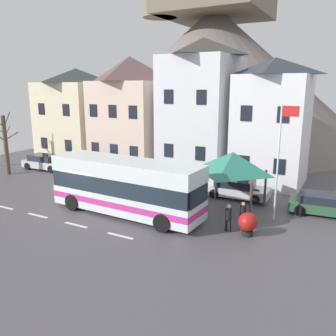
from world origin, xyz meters
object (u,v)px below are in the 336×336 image
object	(u,v)px
transit_bus	(126,187)
flagpole	(280,154)
parked_car_01	(95,166)
bare_tree_00	(6,144)
pedestrian_00	(228,216)
harbour_buoy	(248,223)
hilltop_castle	(213,72)
parked_car_03	(237,189)
parked_car_00	(323,204)
townhouse_00	(78,114)
bus_shelter	(233,163)
public_bench	(247,194)
parked_car_02	(45,162)
townhouse_02	(202,107)
townhouse_03	(272,122)
townhouse_01	(131,112)
pedestrian_01	(243,215)

from	to	relation	value
transit_bus	flagpole	bearing A→B (deg)	24.66
parked_car_01	bare_tree_00	distance (m)	7.71
pedestrian_00	harbour_buoy	distance (m)	1.05
hilltop_castle	parked_car_03	world-z (taller)	hilltop_castle
transit_bus	parked_car_00	distance (m)	11.81
hilltop_castle	townhouse_00	bearing A→B (deg)	-113.49
bare_tree_00	hilltop_castle	bearing A→B (deg)	73.06
bus_shelter	bare_tree_00	size ratio (longest dim) A/B	0.68
flagpole	public_bench	bearing A→B (deg)	134.54
townhouse_00	flagpole	size ratio (longest dim) A/B	1.41
parked_car_02	parked_car_01	bearing A→B (deg)	7.29
townhouse_02	public_bench	size ratio (longest dim) A/B	7.24
transit_bus	flagpole	world-z (taller)	flagpole
pedestrian_00	townhouse_03	bearing A→B (deg)	91.97
parked_car_01	pedestrian_00	size ratio (longest dim) A/B	3.13
townhouse_02	parked_car_02	bearing A→B (deg)	-155.20
townhouse_01	flagpole	distance (m)	17.23
pedestrian_00	parked_car_03	bearing A→B (deg)	103.36
townhouse_01	pedestrian_01	size ratio (longest dim) A/B	6.43
pedestrian_01	bare_tree_00	distance (m)	21.57
pedestrian_00	parked_car_02	bearing A→B (deg)	164.22
parked_car_03	bare_tree_00	world-z (taller)	bare_tree_00
harbour_buoy	transit_bus	bearing A→B (deg)	-176.56
harbour_buoy	bare_tree_00	size ratio (longest dim) A/B	0.23
townhouse_00	harbour_buoy	world-z (taller)	townhouse_00
pedestrian_00	transit_bus	bearing A→B (deg)	-176.20
parked_car_00	bare_tree_00	bearing A→B (deg)	-179.04
parked_car_01	parked_car_02	bearing A→B (deg)	-161.76
townhouse_00	flagpole	xyz separation A→B (m)	(22.34, -8.45, -0.79)
pedestrian_01	flagpole	distance (m)	3.99
parked_car_02	pedestrian_01	size ratio (longest dim) A/B	2.75
townhouse_03	bare_tree_00	world-z (taller)	townhouse_03
townhouse_01	townhouse_02	distance (m)	6.99
townhouse_01	townhouse_03	bearing A→B (deg)	-0.64
townhouse_01	parked_car_02	bearing A→B (deg)	-138.29
pedestrian_00	bare_tree_00	world-z (taller)	bare_tree_00
townhouse_00	flagpole	world-z (taller)	townhouse_00
townhouse_02	parked_car_03	bearing A→B (deg)	-47.66
townhouse_00	pedestrian_00	size ratio (longest dim) A/B	6.07
townhouse_00	harbour_buoy	xyz separation A→B (m)	(21.54, -11.36, -3.91)
townhouse_01	bus_shelter	bearing A→B (deg)	-31.43
townhouse_03	bare_tree_00	size ratio (longest dim) A/B	1.76
flagpole	transit_bus	bearing A→B (deg)	-157.45
townhouse_02	hilltop_castle	distance (m)	19.38
bare_tree_00	parked_car_03	bearing A→B (deg)	9.22
pedestrian_00	public_bench	size ratio (longest dim) A/B	0.97
transit_bus	bare_tree_00	xyz separation A→B (m)	(-14.60, 3.08, 0.95)
hilltop_castle	pedestrian_00	size ratio (longest dim) A/B	26.89
townhouse_00	parked_car_00	bearing A→B (deg)	-13.99
townhouse_00	townhouse_02	size ratio (longest dim) A/B	0.81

